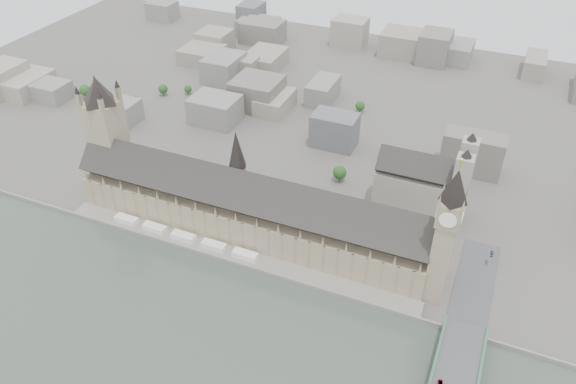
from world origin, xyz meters
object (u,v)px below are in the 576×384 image
at_px(palace_of_westminster, 248,209).
at_px(victoria_tower, 107,132).
at_px(westminster_abbey, 424,185).
at_px(car_approach, 492,254).
at_px(elizabeth_tower, 447,229).

relative_size(palace_of_westminster, victoria_tower, 2.65).
bearing_deg(westminster_abbey, car_approach, -36.20).
xyz_separation_m(victoria_tower, car_approach, (290.46, 26.89, -44.16)).
distance_m(victoria_tower, westminster_abbey, 244.79).
xyz_separation_m(palace_of_westminster, car_approach, (168.46, 33.19, -11.66)).
relative_size(palace_of_westminster, elizabeth_tower, 2.47).
relative_size(palace_of_westminster, westminster_abbey, 3.90).
distance_m(palace_of_westminster, victoria_tower, 126.41).
height_order(elizabeth_tower, victoria_tower, elizabeth_tower).
bearing_deg(westminster_abbey, elizabeth_tower, -72.71).
xyz_separation_m(victoria_tower, westminster_abbey, (232.92, 69.00, -30.12)).
height_order(palace_of_westminster, car_approach, palace_of_westminster).
distance_m(elizabeth_tower, westminster_abbey, 96.91).
bearing_deg(car_approach, palace_of_westminster, -171.88).
height_order(palace_of_westminster, westminster_abbey, westminster_abbey).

